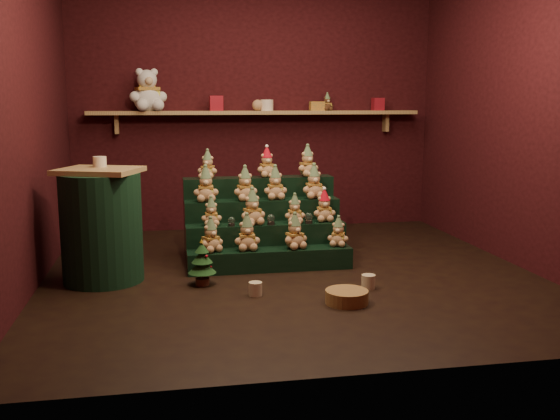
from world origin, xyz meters
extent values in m
plane|color=black|center=(0.00, 0.00, 0.00)|extent=(4.00, 4.00, 0.00)
cube|color=black|center=(0.00, 2.05, 1.40)|extent=(4.00, 0.10, 2.80)
cube|color=black|center=(0.00, -2.05, 1.40)|extent=(4.00, 0.10, 2.80)
cube|color=black|center=(-2.05, 0.00, 1.40)|extent=(0.10, 4.00, 2.80)
cube|color=black|center=(2.05, 0.00, 1.40)|extent=(0.10, 4.00, 2.80)
cube|color=tan|center=(0.00, 1.87, 1.30)|extent=(3.60, 0.26, 0.04)
cube|color=tan|center=(-1.50, 1.94, 1.18)|extent=(0.04, 0.12, 0.20)
cube|color=tan|center=(1.50, 1.94, 1.18)|extent=(0.04, 0.12, 0.20)
cube|color=black|center=(-0.15, 0.14, 0.09)|extent=(1.40, 0.22, 0.18)
cube|color=black|center=(-0.15, 0.36, 0.18)|extent=(1.40, 0.22, 0.36)
cube|color=black|center=(-0.15, 0.58, 0.27)|extent=(1.40, 0.22, 0.54)
cube|color=black|center=(-0.15, 0.80, 0.36)|extent=(1.40, 0.22, 0.72)
cylinder|color=black|center=(-0.46, 0.30, 0.37)|extent=(0.06, 0.06, 0.02)
sphere|color=white|center=(-0.46, 0.30, 0.41)|extent=(0.06, 0.06, 0.06)
cylinder|color=black|center=(-0.11, 0.30, 0.37)|extent=(0.06, 0.06, 0.03)
sphere|color=white|center=(-0.11, 0.30, 0.42)|extent=(0.07, 0.07, 0.07)
cylinder|color=black|center=(0.22, 0.30, 0.37)|extent=(0.07, 0.07, 0.03)
sphere|color=white|center=(0.22, 0.30, 0.42)|extent=(0.07, 0.07, 0.07)
cube|color=tan|center=(-1.51, 0.05, 0.89)|extent=(0.72, 0.67, 0.04)
cylinder|color=black|center=(-1.51, 0.05, 0.43)|extent=(0.63, 0.63, 0.87)
cylinder|color=beige|center=(-1.51, 0.15, 0.95)|extent=(0.10, 0.10, 0.08)
cylinder|color=#4A281A|center=(-0.74, -0.20, 0.03)|extent=(0.11, 0.11, 0.05)
cone|color=#133414|center=(-0.74, -0.20, 0.15)|extent=(0.22, 0.22, 0.11)
cone|color=#133414|center=(-0.74, -0.20, 0.23)|extent=(0.16, 0.16, 0.10)
cone|color=#133414|center=(-0.74, -0.20, 0.30)|extent=(0.11, 0.11, 0.08)
cone|color=gold|center=(-0.74, -0.20, 0.35)|extent=(0.03, 0.03, 0.03)
cylinder|color=beige|center=(-0.38, -0.55, 0.05)|extent=(0.10, 0.10, 0.10)
cylinder|color=beige|center=(0.50, -0.53, 0.05)|extent=(0.11, 0.11, 0.11)
cylinder|color=olive|center=(0.24, -0.85, 0.05)|extent=(0.40, 0.40, 0.10)
cube|color=maroon|center=(-0.45, 1.85, 1.40)|extent=(0.14, 0.14, 0.16)
cylinder|color=beige|center=(0.10, 1.85, 1.38)|extent=(0.14, 0.14, 0.12)
cube|color=maroon|center=(1.37, 1.85, 1.39)|extent=(0.12, 0.12, 0.14)
sphere|color=tan|center=(0.00, 1.85, 1.38)|extent=(0.12, 0.12, 0.12)
cube|color=orange|center=(0.67, 1.85, 1.37)|extent=(0.16, 0.10, 0.10)
camera|label=1|loc=(-1.00, -4.94, 1.41)|focal=40.00mm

